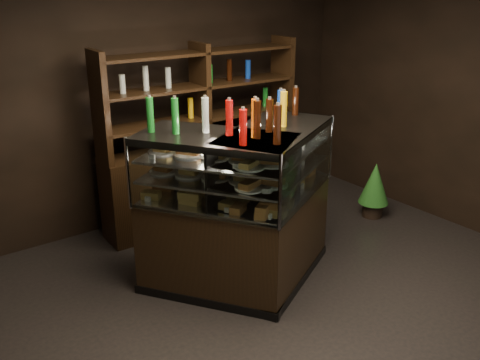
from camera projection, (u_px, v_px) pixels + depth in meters
name	position (u px, v px, depth m)	size (l,w,h in m)	color
ground	(308.00, 307.00, 4.54)	(5.00, 5.00, 0.00)	black
room_shell	(320.00, 79.00, 3.85)	(5.02, 5.02, 3.01)	black
display_case	(245.00, 235.00, 4.76)	(1.90, 1.46, 1.44)	black
food_display	(245.00, 168.00, 4.53)	(1.53, 1.09, 0.44)	#B77541
bottles_top	(245.00, 115.00, 4.37)	(1.36, 0.95, 0.30)	silver
potted_conifer	(375.00, 182.00, 6.14)	(0.35, 0.35, 0.74)	black
back_shelving	(202.00, 169.00, 6.01)	(2.30, 0.51, 2.00)	black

